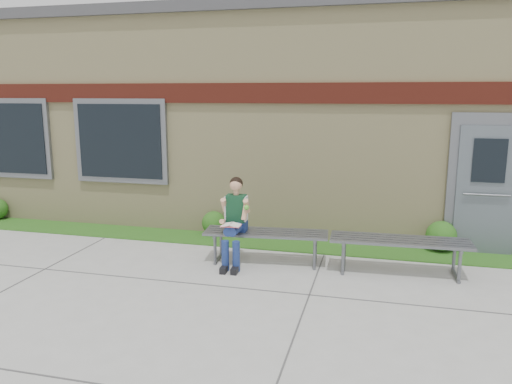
# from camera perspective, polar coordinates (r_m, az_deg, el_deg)

# --- Properties ---
(ground) EXTENTS (80.00, 80.00, 0.00)m
(ground) POSITION_cam_1_polar(r_m,az_deg,el_deg) (6.47, -3.55, -12.51)
(ground) COLOR #9E9E99
(ground) RESTS_ON ground
(grass_strip) EXTENTS (16.00, 0.80, 0.02)m
(grass_strip) POSITION_cam_1_polar(r_m,az_deg,el_deg) (8.82, 1.58, -5.84)
(grass_strip) COLOR #225115
(grass_strip) RESTS_ON ground
(school_building) EXTENTS (16.20, 6.22, 4.20)m
(school_building) POSITION_cam_1_polar(r_m,az_deg,el_deg) (11.77, 5.25, 8.78)
(school_building) COLOR beige
(school_building) RESTS_ON ground
(bench_left) EXTENTS (1.95, 0.71, 0.50)m
(bench_left) POSITION_cam_1_polar(r_m,az_deg,el_deg) (7.78, 1.15, -5.34)
(bench_left) COLOR slate
(bench_left) RESTS_ON ground
(bench_right) EXTENTS (2.01, 0.62, 0.52)m
(bench_right) POSITION_cam_1_polar(r_m,az_deg,el_deg) (7.60, 16.09, -6.05)
(bench_right) COLOR slate
(bench_right) RESTS_ON ground
(girl) EXTENTS (0.47, 0.77, 1.35)m
(girl) POSITION_cam_1_polar(r_m,az_deg,el_deg) (7.61, -2.46, -3.08)
(girl) COLOR navy
(girl) RESTS_ON ground
(shrub_mid) EXTENTS (0.44, 0.44, 0.44)m
(shrub_mid) POSITION_cam_1_polar(r_m,az_deg,el_deg) (9.29, -4.86, -3.54)
(shrub_mid) COLOR #225115
(shrub_mid) RESTS_ON grass_strip
(shrub_east) EXTENTS (0.50, 0.50, 0.50)m
(shrub_east) POSITION_cam_1_polar(r_m,az_deg,el_deg) (8.86, 20.41, -4.73)
(shrub_east) COLOR #225115
(shrub_east) RESTS_ON grass_strip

